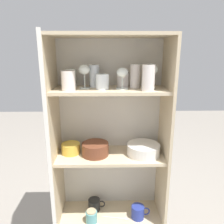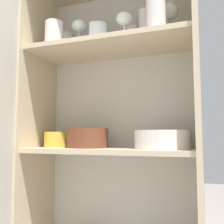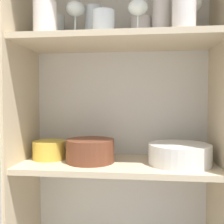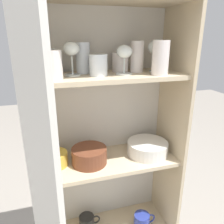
# 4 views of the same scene
# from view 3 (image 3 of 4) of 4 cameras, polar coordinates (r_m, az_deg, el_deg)

# --- Properties ---
(cupboard_back_panel) EXTENTS (0.74, 0.02, 1.50)m
(cupboard_back_panel) POSITION_cam_3_polar(r_m,az_deg,el_deg) (1.12, 1.89, -9.14)
(cupboard_back_panel) COLOR silver
(cupboard_back_panel) RESTS_ON ground_plane
(cupboard_side_left) EXTENTS (0.02, 0.32, 1.50)m
(cupboard_side_left) POSITION_cam_3_polar(r_m,az_deg,el_deg) (1.07, -18.71, -9.85)
(cupboard_side_left) COLOR #CCB793
(cupboard_side_left) RESTS_ON ground_plane
(cupboard_side_right) EXTENTS (0.02, 0.32, 1.50)m
(cupboard_side_right) POSITION_cam_3_polar(r_m,az_deg,el_deg) (1.01, 22.36, -10.65)
(cupboard_side_right) COLOR #CCB793
(cupboard_side_right) RESTS_ON ground_plane
(shelf_board_middle) EXTENTS (0.70, 0.28, 0.02)m
(shelf_board_middle) POSITION_cam_3_polar(r_m,az_deg,el_deg) (0.98, 1.18, -11.43)
(shelf_board_middle) COLOR beige
(shelf_board_upper) EXTENTS (0.70, 0.28, 0.02)m
(shelf_board_upper) POSITION_cam_3_polar(r_m,az_deg,el_deg) (0.97, 1.20, 14.99)
(shelf_board_upper) COLOR beige
(tumbler_glass_0) EXTENTS (0.08, 0.08, 0.09)m
(tumbler_glass_0) POSITION_cam_3_polar(r_m,az_deg,el_deg) (0.97, -1.85, 18.46)
(tumbler_glass_0) COLOR white
(tumbler_glass_0) RESTS_ON shelf_board_upper
(tumbler_glass_1) EXTENTS (0.06, 0.06, 0.15)m
(tumbler_glass_1) POSITION_cam_3_polar(r_m,az_deg,el_deg) (1.01, 10.66, 19.19)
(tumbler_glass_1) COLOR silver
(tumbler_glass_1) RESTS_ON shelf_board_upper
(tumbler_glass_2) EXTENTS (0.08, 0.08, 0.09)m
(tumbler_glass_2) POSITION_cam_3_polar(r_m,az_deg,el_deg) (1.04, 6.25, 17.29)
(tumbler_glass_2) COLOR silver
(tumbler_glass_2) RESTS_ON shelf_board_upper
(tumbler_glass_3) EXTENTS (0.07, 0.07, 0.11)m
(tumbler_glass_3) POSITION_cam_3_polar(r_m,az_deg,el_deg) (1.10, -12.11, 16.95)
(tumbler_glass_3) COLOR white
(tumbler_glass_3) RESTS_ON shelf_board_upper
(tumbler_glass_4) EXTENTS (0.07, 0.07, 0.14)m
(tumbler_glass_4) POSITION_cam_3_polar(r_m,az_deg,el_deg) (1.06, -4.08, 18.33)
(tumbler_glass_4) COLOR white
(tumbler_glass_4) RESTS_ON shelf_board_upper
(tumbler_glass_5) EXTENTS (0.08, 0.08, 0.11)m
(tumbler_glass_5) POSITION_cam_3_polar(r_m,az_deg,el_deg) (0.98, -14.36, 18.89)
(tumbler_glass_5) COLOR silver
(tumbler_glass_5) RESTS_ON shelf_board_upper
(tumbler_glass_6) EXTENTS (0.07, 0.07, 0.15)m
(tumbler_glass_6) POSITION_cam_3_polar(r_m,az_deg,el_deg) (0.91, 15.42, 21.18)
(tumbler_glass_6) COLOR silver
(tumbler_glass_6) RESTS_ON shelf_board_upper
(wine_glass_0) EXTENTS (0.09, 0.09, 0.15)m
(wine_glass_0) POSITION_cam_3_polar(r_m,az_deg,el_deg) (1.02, 16.43, 21.29)
(wine_glass_0) COLOR white
(wine_glass_0) RESTS_ON shelf_board_upper
(wine_glass_1) EXTENTS (0.07, 0.07, 0.14)m
(wine_glass_1) POSITION_cam_3_polar(r_m,az_deg,el_deg) (1.03, -8.02, 20.77)
(wine_glass_1) COLOR white
(wine_glass_1) RESTS_ON shelf_board_upper
(wine_glass_2) EXTENTS (0.08, 0.08, 0.13)m
(wine_glass_2) POSITION_cam_3_polar(r_m,az_deg,el_deg) (0.97, 5.67, 21.09)
(wine_glass_2) COLOR white
(wine_glass_2) RESTS_ON shelf_board_upper
(plate_stack_white) EXTENTS (0.22, 0.22, 0.07)m
(plate_stack_white) POSITION_cam_3_polar(r_m,az_deg,el_deg) (0.96, 14.51, -8.88)
(plate_stack_white) COLOR white
(plate_stack_white) RESTS_ON shelf_board_middle
(mixing_bowl_large) EXTENTS (0.18, 0.18, 0.08)m
(mixing_bowl_large) POSITION_cam_3_polar(r_m,az_deg,el_deg) (0.97, -4.76, -8.19)
(mixing_bowl_large) COLOR brown
(mixing_bowl_large) RESTS_ON shelf_board_middle
(serving_bowl_small) EXTENTS (0.12, 0.12, 0.07)m
(serving_bowl_small) POSITION_cam_3_polar(r_m,az_deg,el_deg) (1.04, -13.52, -7.87)
(serving_bowl_small) COLOR gold
(serving_bowl_small) RESTS_ON shelf_board_middle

